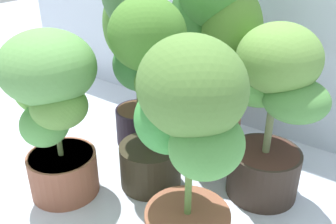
% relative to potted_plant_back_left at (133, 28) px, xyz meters
% --- Properties ---
extents(ground_plane, '(8.00, 8.00, 0.00)m').
position_rel_potted_plant_back_left_xyz_m(ground_plane, '(0.30, -0.40, -0.57)').
color(ground_plane, silver).
rests_on(ground_plane, ground).
extents(potted_plant_back_left, '(0.38, 0.34, 0.91)m').
position_rel_potted_plant_back_left_xyz_m(potted_plant_back_left, '(0.00, 0.00, 0.00)').
color(potted_plant_back_left, black).
rests_on(potted_plant_back_left, ground).
extents(potted_plant_back_right, '(0.47, 0.37, 0.69)m').
position_rel_potted_plant_back_left_xyz_m(potted_plant_back_right, '(0.66, -0.01, -0.18)').
color(potted_plant_back_right, '#32271F').
rests_on(potted_plant_back_right, ground).
extents(potted_plant_center, '(0.41, 0.34, 0.76)m').
position_rel_potted_plant_back_left_xyz_m(potted_plant_center, '(0.28, -0.23, -0.12)').
color(potted_plant_center, '#302A1A').
rests_on(potted_plant_center, ground).
extents(potted_plant_front_left, '(0.42, 0.37, 0.66)m').
position_rel_potted_plant_back_left_xyz_m(potted_plant_front_left, '(0.02, -0.48, -0.17)').
color(potted_plant_front_left, brown).
rests_on(potted_plant_front_left, ground).
extents(potted_plant_front_right, '(0.38, 0.34, 0.73)m').
position_rel_potted_plant_back_left_xyz_m(potted_plant_front_right, '(0.59, -0.45, -0.14)').
color(potted_plant_front_right, brown).
rests_on(potted_plant_front_right, ground).
extents(potted_plant_back_center, '(0.48, 0.36, 0.99)m').
position_rel_potted_plant_back_left_xyz_m(potted_plant_back_center, '(0.34, 0.11, 0.04)').
color(potted_plant_back_center, '#90583F').
rests_on(potted_plant_back_center, ground).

